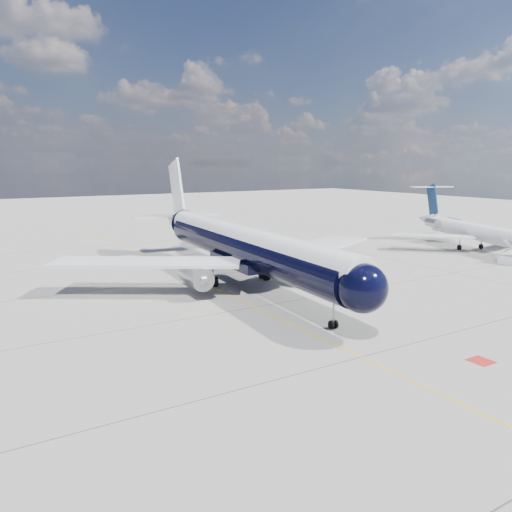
{
  "coord_description": "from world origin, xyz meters",
  "views": [
    {
      "loc": [
        -24.4,
        -30.38,
        13.91
      ],
      "look_at": [
        3.22,
        15.07,
        4.0
      ],
      "focal_mm": 35.0,
      "sensor_mm": 36.0,
      "label": 1
    }
  ],
  "objects": [
    {
      "name": "main_airliner",
      "position": [
        3.74,
        19.63,
        4.59
      ],
      "size": [
        41.97,
        51.21,
        14.79
      ],
      "rotation": [
        0.0,
        0.0,
        -0.07
      ],
      "color": "black",
      "rests_on": "ground"
    },
    {
      "name": "red_marking",
      "position": [
        6.8,
        -10.0,
        0.0
      ],
      "size": [
        1.6,
        1.6,
        0.01
      ],
      "primitive_type": "cube",
      "color": "maroon",
      "rests_on": "ground"
    },
    {
      "name": "ground",
      "position": [
        0.0,
        30.0,
        0.0
      ],
      "size": [
        320.0,
        320.0,
        0.0
      ],
      "primitive_type": "plane",
      "color": "gray",
      "rests_on": "ground"
    },
    {
      "name": "taxiway_centerline",
      "position": [
        0.0,
        25.0,
        0.0
      ],
      "size": [
        0.16,
        160.0,
        0.01
      ],
      "primitive_type": "cube",
      "color": "#DFA80B",
      "rests_on": "ground"
    },
    {
      "name": "regional_jet",
      "position": [
        47.78,
        21.16,
        3.25
      ],
      "size": [
        25.05,
        29.52,
        10.29
      ],
      "rotation": [
        0.0,
        0.0,
        -0.33
      ],
      "color": "silver",
      "rests_on": "ground"
    }
  ]
}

